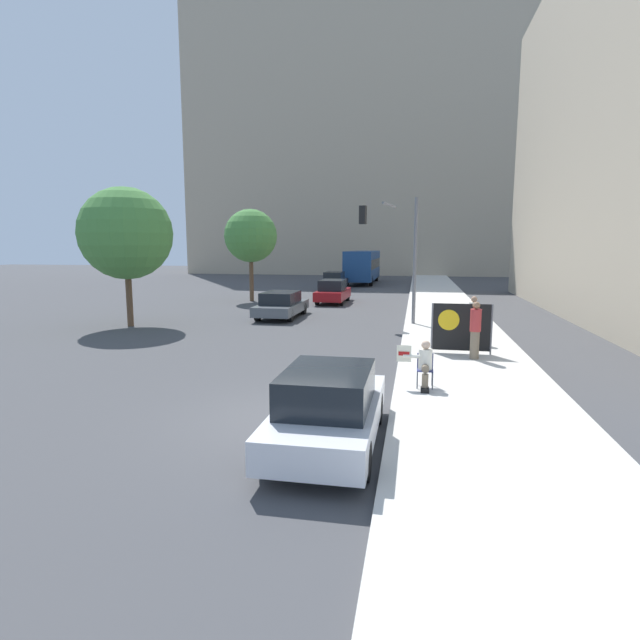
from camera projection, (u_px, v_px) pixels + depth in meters
ground_plane at (287, 420)px, 10.57m from camera, size 160.00×160.00×0.00m
sidewalk_curb at (448, 321)px, 24.34m from camera, size 4.13×90.00×0.14m
building_backdrop_far at (385, 124)px, 65.95m from camera, size 52.00×12.00×39.49m
seated_protester at (424, 363)px, 12.43m from camera, size 0.91×0.77×1.19m
jogger_on_sidewalk at (475, 330)px, 15.58m from camera, size 0.34×0.34×1.82m
pedestrian_behind at (473, 319)px, 18.27m from camera, size 0.34×0.34×1.72m
protest_banner at (461, 327)px, 16.41m from camera, size 1.95×0.06×1.66m
traffic_light_pole at (395, 240)px, 22.78m from camera, size 2.69×2.45×5.69m
parked_car_curbside at (329, 408)px, 9.09m from camera, size 1.76×4.20×1.47m
car_on_road_nearest at (281, 304)px, 25.72m from camera, size 1.89×4.64×1.36m
car_on_road_midblock at (333, 291)px, 32.48m from camera, size 1.76×4.64×1.52m
car_on_road_distant at (334, 281)px, 42.60m from camera, size 1.70×4.77×1.53m
city_bus_on_road at (363, 265)px, 49.76m from camera, size 2.59×10.64×3.21m
street_tree_near_curb at (126, 234)px, 22.46m from camera, size 4.14×4.14×6.30m
street_tree_midblock at (251, 236)px, 33.14m from camera, size 3.51×3.51×6.12m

